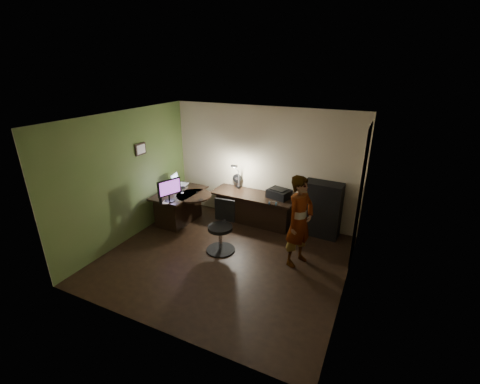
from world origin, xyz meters
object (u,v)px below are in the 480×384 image
at_px(person, 300,221).
at_px(office_chair, 220,228).
at_px(desk_left, 180,207).
at_px(desk_right, 253,209).
at_px(cabinet, 322,209).
at_px(monitor, 169,193).

bearing_deg(person, office_chair, 122.63).
distance_m(desk_left, desk_right, 1.73).
distance_m(cabinet, monitor, 3.33).
bearing_deg(desk_right, person, -37.01).
xyz_separation_m(cabinet, office_chair, (-1.67, -1.54, -0.09)).
height_order(monitor, person, person).
xyz_separation_m(monitor, office_chair, (1.37, -0.22, -0.42)).
bearing_deg(desk_left, person, -7.81).
xyz_separation_m(desk_right, monitor, (-1.48, -1.18, 0.57)).
xyz_separation_m(desk_right, cabinet, (1.55, 0.15, 0.24)).
relative_size(cabinet, person, 0.70).
height_order(desk_right, person, person).
relative_size(desk_right, cabinet, 1.62).
relative_size(desk_left, cabinet, 1.08).
relative_size(desk_right, monitor, 3.58).
relative_size(desk_left, desk_right, 0.66).
distance_m(office_chair, person, 1.58).
bearing_deg(monitor, desk_left, 124.82).
relative_size(monitor, office_chair, 0.53).
height_order(monitor, office_chair, monitor).
bearing_deg(cabinet, person, -93.69).
bearing_deg(person, cabinet, 16.08).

